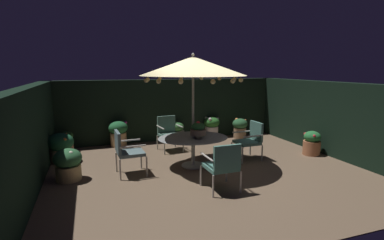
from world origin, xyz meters
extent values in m
cube|color=brown|center=(0.00, 0.00, -0.01)|extent=(7.44, 6.45, 0.02)
cube|color=black|center=(0.00, 3.08, 0.97)|extent=(7.44, 0.30, 1.93)
cube|color=black|center=(-3.57, 0.00, 0.97)|extent=(0.30, 6.45, 1.93)
cube|color=black|center=(3.57, 0.00, 0.97)|extent=(0.30, 6.45, 1.93)
cylinder|color=#B3B5AC|center=(-0.21, 0.30, 0.01)|extent=(0.55, 0.55, 0.03)
cylinder|color=#B3B5AC|center=(-0.21, 0.30, 0.34)|extent=(0.09, 0.09, 0.67)
ellipsoid|color=#939898|center=(-0.21, 0.30, 0.69)|extent=(1.65, 1.38, 0.03)
cylinder|color=#B6B1A9|center=(-0.21, 0.30, 1.13)|extent=(0.06, 0.06, 2.27)
cone|color=beige|center=(-0.21, 0.30, 2.33)|extent=(2.40, 2.40, 0.42)
sphere|color=#B6B1A9|center=(-0.21, 0.30, 2.58)|extent=(0.07, 0.07, 0.07)
sphere|color=#F9DB8C|center=(0.85, 0.35, 2.03)|extent=(0.10, 0.10, 0.10)
sphere|color=#F9DB8C|center=(0.69, 0.86, 2.03)|extent=(0.10, 0.10, 0.10)
sphere|color=#F9DB8C|center=(0.34, 1.21, 2.03)|extent=(0.10, 0.10, 0.10)
sphere|color=#F9DB8C|center=(-0.17, 1.36, 2.03)|extent=(0.10, 0.10, 0.10)
sphere|color=#F9DB8C|center=(-0.77, 1.21, 2.03)|extent=(0.10, 0.10, 0.10)
sphere|color=#F9DB8C|center=(-1.14, 0.82, 2.03)|extent=(0.10, 0.10, 0.10)
sphere|color=#F9DB8C|center=(-1.28, 0.27, 2.03)|extent=(0.10, 0.10, 0.10)
sphere|color=#F9DB8C|center=(-1.13, -0.24, 2.03)|extent=(0.10, 0.10, 0.10)
sphere|color=#F9DB8C|center=(-0.78, -0.60, 2.03)|extent=(0.10, 0.10, 0.10)
sphere|color=#F9DB8C|center=(-0.18, -0.77, 2.03)|extent=(0.10, 0.10, 0.10)
sphere|color=#F9DB8C|center=(0.31, -0.63, 2.03)|extent=(0.10, 0.10, 0.10)
sphere|color=#F9DB8C|center=(0.69, -0.26, 2.03)|extent=(0.10, 0.10, 0.10)
cylinder|color=#807150|center=(-0.15, 0.12, 0.74)|extent=(0.16, 0.16, 0.08)
cylinder|color=#816552|center=(-0.15, 0.12, 0.85)|extent=(0.36, 0.36, 0.13)
ellipsoid|color=#22522B|center=(-0.15, 0.12, 0.98)|extent=(0.30, 0.30, 0.18)
sphere|color=red|center=(-0.15, 0.12, 1.05)|extent=(0.11, 0.11, 0.11)
cylinder|color=#BCB6AC|center=(-0.47, -0.87, 0.21)|extent=(0.04, 0.04, 0.41)
cylinder|color=#BCB6AC|center=(0.09, -0.86, 0.21)|extent=(0.04, 0.04, 0.41)
cylinder|color=#BCB6AC|center=(-0.45, -1.45, 0.21)|extent=(0.04, 0.04, 0.41)
cylinder|color=#BCB6AC|center=(0.11, -1.44, 0.21)|extent=(0.04, 0.04, 0.41)
cube|color=#437569|center=(-0.18, -1.16, 0.45)|extent=(0.56, 0.58, 0.07)
cube|color=#437569|center=(-0.17, -1.43, 0.71)|extent=(0.54, 0.07, 0.45)
cylinder|color=#BCB6AC|center=(-0.46, -1.16, 0.67)|extent=(0.05, 0.55, 0.04)
cylinder|color=#BCB6AC|center=(0.10, -1.15, 0.67)|extent=(0.05, 0.55, 0.04)
cylinder|color=#B3B1A4|center=(0.97, 0.06, 0.20)|extent=(0.04, 0.04, 0.40)
cylinder|color=#B3B1A4|center=(0.95, 0.60, 0.20)|extent=(0.04, 0.04, 0.40)
cylinder|color=#B3B1A4|center=(1.52, 0.08, 0.20)|extent=(0.04, 0.04, 0.40)
cylinder|color=#B3B1A4|center=(1.51, 0.62, 0.20)|extent=(0.04, 0.04, 0.40)
cube|color=#467469|center=(1.24, 0.34, 0.44)|extent=(0.56, 0.55, 0.07)
cube|color=#467469|center=(1.51, 0.35, 0.71)|extent=(0.07, 0.52, 0.47)
cylinder|color=#B3B1A4|center=(1.25, 0.07, 0.66)|extent=(0.53, 0.05, 0.04)
cylinder|color=#B3B1A4|center=(1.23, 0.61, 0.66)|extent=(0.53, 0.05, 0.04)
cylinder|color=#B3B3A5|center=(-0.08, 1.49, 0.20)|extent=(0.04, 0.04, 0.40)
cylinder|color=#B3B3A5|center=(-0.62, 1.43, 0.20)|extent=(0.04, 0.04, 0.40)
cylinder|color=#B3B3A5|center=(-0.15, 2.06, 0.20)|extent=(0.04, 0.04, 0.40)
cylinder|color=#B3B3A5|center=(-0.69, 1.99, 0.20)|extent=(0.04, 0.04, 0.40)
cube|color=#4C7365|center=(-0.39, 1.74, 0.44)|extent=(0.60, 0.62, 0.07)
cube|color=#4C7365|center=(-0.42, 2.01, 0.71)|extent=(0.53, 0.12, 0.47)
cylinder|color=#B3B3A5|center=(-0.11, 1.77, 0.69)|extent=(0.10, 0.55, 0.04)
cylinder|color=#B3B3A5|center=(-0.66, 1.71, 0.69)|extent=(0.10, 0.55, 0.04)
cylinder|color=#B8B0A6|center=(-1.40, 0.51, 0.22)|extent=(0.04, 0.04, 0.44)
cylinder|color=#B8B0A6|center=(-1.37, -0.04, 0.22)|extent=(0.04, 0.04, 0.44)
cylinder|color=#B8B0A6|center=(-1.96, 0.49, 0.22)|extent=(0.04, 0.04, 0.44)
cylinder|color=#B8B0A6|center=(-1.93, -0.06, 0.22)|extent=(0.04, 0.04, 0.44)
cube|color=slate|center=(-1.67, 0.23, 0.48)|extent=(0.57, 0.57, 0.07)
cube|color=slate|center=(-1.93, 0.21, 0.74)|extent=(0.09, 0.53, 0.46)
cylinder|color=#B8B0A6|center=(-1.68, 0.50, 0.69)|extent=(0.53, 0.06, 0.04)
cylinder|color=#B8B0A6|center=(-1.65, -0.05, 0.69)|extent=(0.53, 0.06, 0.04)
cylinder|color=#896A4D|center=(2.18, 2.43, 0.17)|extent=(0.41, 0.41, 0.35)
ellipsoid|color=#26542E|center=(2.18, 2.43, 0.48)|extent=(0.49, 0.49, 0.34)
sphere|color=orange|center=(2.37, 2.43, 0.59)|extent=(0.07, 0.07, 0.07)
sphere|color=orange|center=(2.13, 2.58, 0.60)|extent=(0.11, 0.11, 0.11)
sphere|color=#E77243|center=(2.04, 2.29, 0.54)|extent=(0.07, 0.07, 0.07)
cylinder|color=beige|center=(0.11, 2.75, 0.17)|extent=(0.47, 0.47, 0.34)
ellipsoid|color=#336D33|center=(0.11, 2.75, 0.46)|extent=(0.45, 0.45, 0.32)
sphere|color=#A93374|center=(0.26, 2.76, 0.50)|extent=(0.10, 0.10, 0.10)
sphere|color=#B0387B|center=(0.06, 2.89, 0.56)|extent=(0.11, 0.11, 0.11)
sphere|color=#B6297E|center=(0.00, 2.62, 0.52)|extent=(0.08, 0.08, 0.08)
cylinder|color=beige|center=(1.31, 2.77, 0.19)|extent=(0.43, 0.43, 0.38)
ellipsoid|color=#296525|center=(1.31, 2.77, 0.53)|extent=(0.52, 0.52, 0.37)
sphere|color=silver|center=(1.52, 2.78, 0.63)|extent=(0.10, 0.10, 0.10)
sphere|color=beige|center=(1.39, 2.89, 0.59)|extent=(0.07, 0.07, 0.07)
sphere|color=beige|center=(1.16, 2.90, 0.66)|extent=(0.10, 0.10, 0.10)
sphere|color=silver|center=(1.18, 2.76, 0.62)|extent=(0.06, 0.06, 0.06)
sphere|color=silver|center=(1.19, 2.62, 0.66)|extent=(0.11, 0.11, 0.11)
sphere|color=silver|center=(1.38, 2.64, 0.60)|extent=(0.08, 0.08, 0.08)
cylinder|color=tan|center=(-2.93, 0.30, 0.16)|extent=(0.50, 0.50, 0.32)
ellipsoid|color=#2D6137|center=(-2.93, 0.30, 0.47)|extent=(0.56, 0.56, 0.39)
sphere|color=silver|center=(-2.75, 0.31, 0.51)|extent=(0.10, 0.10, 0.10)
sphere|color=silver|center=(-2.88, 0.43, 0.56)|extent=(0.08, 0.08, 0.08)
sphere|color=silver|center=(-3.00, 0.43, 0.52)|extent=(0.09, 0.09, 0.09)
sphere|color=silver|center=(-3.08, 0.34, 0.57)|extent=(0.07, 0.07, 0.07)
sphere|color=beige|center=(-3.01, 0.15, 0.50)|extent=(0.10, 0.10, 0.10)
sphere|color=beige|center=(-2.86, 0.17, 0.60)|extent=(0.09, 0.09, 0.09)
cylinder|color=tan|center=(-3.18, 1.64, 0.16)|extent=(0.51, 0.51, 0.33)
ellipsoid|color=#1A5130|center=(-3.18, 1.64, 0.50)|extent=(0.63, 0.63, 0.44)
sphere|color=orange|center=(-2.95, 1.65, 0.58)|extent=(0.11, 0.11, 0.11)
sphere|color=orange|center=(-3.05, 1.85, 0.56)|extent=(0.09, 0.09, 0.09)
sphere|color=orange|center=(-3.27, 1.87, 0.55)|extent=(0.10, 0.10, 0.10)
sphere|color=orange|center=(-3.37, 1.64, 0.56)|extent=(0.08, 0.08, 0.08)
sphere|color=orange|center=(-3.26, 1.51, 0.56)|extent=(0.08, 0.08, 0.08)
sphere|color=orange|center=(-3.06, 1.43, 0.60)|extent=(0.10, 0.10, 0.10)
cylinder|color=#A4623F|center=(3.08, 0.13, 0.19)|extent=(0.45, 0.45, 0.37)
ellipsoid|color=#266933|center=(3.08, 0.13, 0.49)|extent=(0.43, 0.43, 0.30)
sphere|color=red|center=(3.22, 0.10, 0.53)|extent=(0.09, 0.09, 0.09)
sphere|color=red|center=(3.12, 0.27, 0.55)|extent=(0.11, 0.11, 0.11)
sphere|color=#C43B35|center=(2.97, 0.26, 0.54)|extent=(0.09, 0.09, 0.09)
sphere|color=#DD3943|center=(2.95, 0.12, 0.54)|extent=(0.09, 0.09, 0.09)
sphere|color=red|center=(3.00, -0.03, 0.55)|extent=(0.08, 0.08, 0.08)
sphere|color=red|center=(3.17, 0.00, 0.50)|extent=(0.10, 0.10, 0.10)
cylinder|color=tan|center=(-3.10, 2.52, 0.18)|extent=(0.34, 0.34, 0.36)
ellipsoid|color=#234D1E|center=(-3.10, 2.52, 0.46)|extent=(0.35, 0.35, 0.25)
sphere|color=orange|center=(-3.01, 2.49, 0.50)|extent=(0.07, 0.07, 0.07)
sphere|color=orange|center=(-3.11, 2.63, 0.48)|extent=(0.08, 0.08, 0.08)
sphere|color=orange|center=(-3.22, 2.53, 0.49)|extent=(0.08, 0.08, 0.08)
sphere|color=orange|center=(-3.09, 2.42, 0.52)|extent=(0.09, 0.09, 0.09)
cylinder|color=tan|center=(-1.70, 2.72, 0.20)|extent=(0.47, 0.47, 0.40)
ellipsoid|color=#216033|center=(-1.70, 2.72, 0.56)|extent=(0.56, 0.56, 0.39)
sphere|color=#BE328B|center=(-1.48, 2.74, 0.69)|extent=(0.10, 0.10, 0.10)
sphere|color=#B84472|center=(-1.63, 2.83, 0.59)|extent=(0.07, 0.07, 0.07)
sphere|color=#BF4389|center=(-1.84, 2.80, 0.58)|extent=(0.11, 0.11, 0.11)
sphere|color=#A74076|center=(-1.84, 2.61, 0.57)|extent=(0.07, 0.07, 0.07)
sphere|color=#B5297B|center=(-1.63, 2.56, 0.60)|extent=(0.08, 0.08, 0.08)
camera|label=1|loc=(-2.44, -5.99, 2.28)|focal=27.50mm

